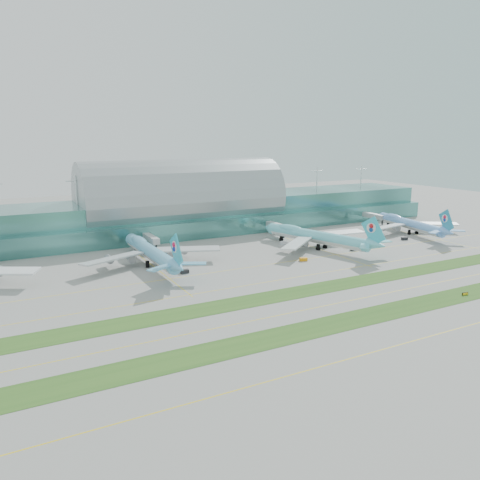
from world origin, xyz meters
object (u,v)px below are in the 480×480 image
terminal (183,208)px  taxiway_sign_east (465,294)px  airliner_d (409,223)px  airliner_c (315,236)px  airliner_b (150,251)px

terminal → taxiway_sign_east: 165.39m
terminal → taxiway_sign_east: size_ratio=127.62×
taxiway_sign_east → airliner_d: bearing=62.6°
airliner_d → terminal: bearing=160.6°
airliner_c → airliner_d: (72.70, 4.76, -0.55)m
airliner_b → terminal: bearing=56.8°
terminal → airliner_d: terminal is taller
airliner_d → taxiway_sign_east: 114.33m
airliner_d → airliner_c: bearing=-165.9°
terminal → airliner_c: 85.13m
terminal → taxiway_sign_east: (47.72, -157.77, -13.67)m
airliner_d → taxiway_sign_east: bearing=-117.2°
airliner_c → taxiway_sign_east: (3.02, -85.74, -5.75)m
taxiway_sign_east → airliner_c: bearing=102.2°
airliner_d → taxiway_sign_east: airliner_d is taller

